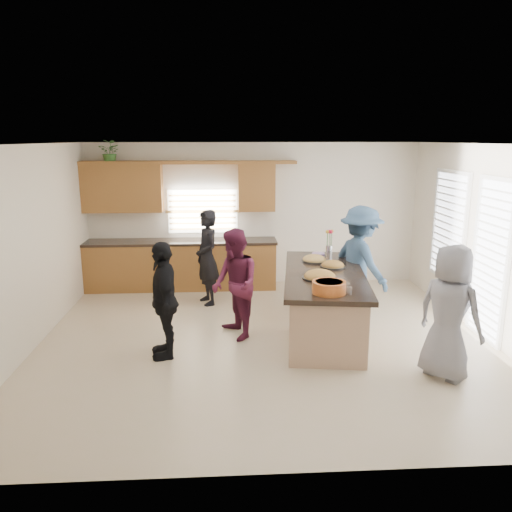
{
  "coord_description": "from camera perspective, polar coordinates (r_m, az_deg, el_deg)",
  "views": [
    {
      "loc": [
        -0.54,
        -6.8,
        2.88
      ],
      "look_at": [
        -0.1,
        0.47,
        1.15
      ],
      "focal_mm": 35.0,
      "sensor_mm": 36.0,
      "label": 1
    }
  ],
  "objects": [
    {
      "name": "floor",
      "position": [
        7.41,
        1.01,
        -9.53
      ],
      "size": [
        6.5,
        6.5,
        0.0
      ],
      "primitive_type": "plane",
      "color": "beige",
      "rests_on": "ground"
    },
    {
      "name": "room_shell",
      "position": [
        6.89,
        1.08,
        5.19
      ],
      "size": [
        6.52,
        6.02,
        2.81
      ],
      "color": "silver",
      "rests_on": "ground"
    },
    {
      "name": "back_cabinetry",
      "position": [
        9.78,
        -8.82,
        1.58
      ],
      "size": [
        4.08,
        0.66,
        2.46
      ],
      "color": "#95602B",
      "rests_on": "ground"
    },
    {
      "name": "right_wall_glazing",
      "position": [
        7.81,
        25.42,
        0.69
      ],
      "size": [
        0.06,
        4.0,
        2.25
      ],
      "color": "white",
      "rests_on": "ground"
    },
    {
      "name": "island",
      "position": [
        7.57,
        7.73,
        -5.46
      ],
      "size": [
        1.51,
        2.83,
        0.95
      ],
      "rotation": [
        0.0,
        0.0,
        -0.14
      ],
      "color": "tan",
      "rests_on": "ground"
    },
    {
      "name": "platter_front",
      "position": [
        7.07,
        7.29,
        -2.37
      ],
      "size": [
        0.5,
        0.5,
        0.2
      ],
      "color": "black",
      "rests_on": "island"
    },
    {
      "name": "platter_mid",
      "position": [
        7.71,
        8.76,
        -1.09
      ],
      "size": [
        0.38,
        0.38,
        0.16
      ],
      "color": "black",
      "rests_on": "island"
    },
    {
      "name": "platter_back",
      "position": [
        8.04,
        6.68,
        -0.44
      ],
      "size": [
        0.41,
        0.41,
        0.17
      ],
      "color": "black",
      "rests_on": "island"
    },
    {
      "name": "salad_bowl",
      "position": [
        6.42,
        8.34,
        -3.48
      ],
      "size": [
        0.43,
        0.43,
        0.16
      ],
      "color": "#C35D23",
      "rests_on": "island"
    },
    {
      "name": "clear_cup",
      "position": [
        6.41,
        10.59,
        -3.93
      ],
      "size": [
        0.07,
        0.07,
        0.1
      ],
      "primitive_type": "cylinder",
      "color": "white",
      "rests_on": "island"
    },
    {
      "name": "plate_stack",
      "position": [
        8.4,
        7.13,
        0.16
      ],
      "size": [
        0.22,
        0.22,
        0.06
      ],
      "primitive_type": "cylinder",
      "color": "#AF83BF",
      "rests_on": "island"
    },
    {
      "name": "flower_vase",
      "position": [
        8.6,
        8.39,
        1.74
      ],
      "size": [
        0.14,
        0.14,
        0.41
      ],
      "color": "silver",
      "rests_on": "island"
    },
    {
      "name": "potted_plant",
      "position": [
        9.86,
        -16.29,
        11.32
      ],
      "size": [
        0.48,
        0.45,
        0.44
      ],
      "primitive_type": "imported",
      "rotation": [
        0.0,
        0.0,
        -0.32
      ],
      "color": "#3B732E",
      "rests_on": "back_cabinetry"
    },
    {
      "name": "woman_left_back",
      "position": [
        8.77,
        -5.61,
        -0.17
      ],
      "size": [
        0.6,
        0.72,
        1.68
      ],
      "primitive_type": "imported",
      "rotation": [
        0.0,
        0.0,
        -1.19
      ],
      "color": "black",
      "rests_on": "ground"
    },
    {
      "name": "woman_left_mid",
      "position": [
        7.24,
        -2.43,
        -3.27
      ],
      "size": [
        0.84,
        0.95,
        1.62
      ],
      "primitive_type": "imported",
      "rotation": [
        0.0,
        0.0,
        -1.22
      ],
      "color": "#571A33",
      "rests_on": "ground"
    },
    {
      "name": "woman_left_front",
      "position": [
        6.73,
        -10.46,
        -4.94
      ],
      "size": [
        0.53,
        0.98,
        1.58
      ],
      "primitive_type": "imported",
      "rotation": [
        0.0,
        0.0,
        -1.41
      ],
      "color": "black",
      "rests_on": "ground"
    },
    {
      "name": "woman_right_back",
      "position": [
        8.22,
        11.83,
        -0.74
      ],
      "size": [
        1.11,
        1.36,
        1.84
      ],
      "primitive_type": "imported",
      "rotation": [
        0.0,
        0.0,
        1.99
      ],
      "color": "#314D6B",
      "rests_on": "ground"
    },
    {
      "name": "woman_right_front",
      "position": [
        6.46,
        21.24,
        -6.03
      ],
      "size": [
        0.92,
        0.97,
        1.67
      ],
      "primitive_type": "imported",
      "rotation": [
        0.0,
        0.0,
        2.21
      ],
      "color": "gray",
      "rests_on": "ground"
    }
  ]
}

